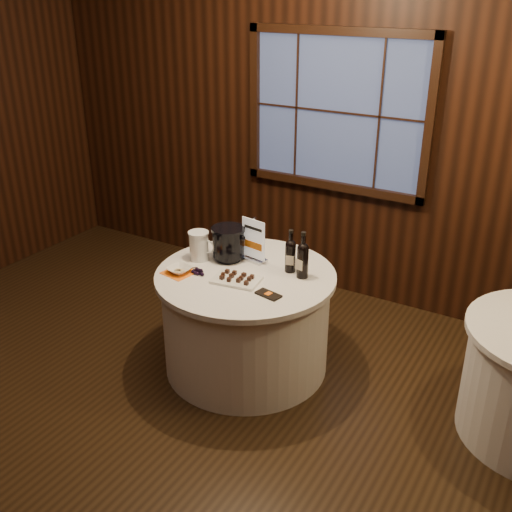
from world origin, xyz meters
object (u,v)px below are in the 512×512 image
Objects in this scene: sign_stand at (254,246)px; main_table at (246,320)px; ice_bucket at (228,243)px; cracker_bowl at (179,270)px; port_bottle_left at (290,254)px; glass_pitcher at (199,246)px; port_bottle_right at (303,258)px; grape_bunch at (199,271)px; chocolate_plate at (236,279)px; chocolate_box at (268,295)px.

main_table is at bearing -65.51° from sign_stand.
ice_bucket is 0.42m from cracker_bowl.
main_table is 4.05× the size of port_bottle_left.
sign_stand is at bearing 18.01° from glass_pitcher.
glass_pitcher is at bearing 176.64° from main_table.
main_table is 3.79× the size of port_bottle_right.
glass_pitcher is (-0.19, -0.11, -0.02)m from ice_bucket.
grape_bunch is at bearing -148.57° from main_table.
chocolate_plate is (0.06, -0.34, -0.10)m from sign_stand.
cracker_bowl is (-0.41, -0.23, 0.41)m from main_table.
grape_bunch is (-0.58, 0.03, 0.01)m from chocolate_box.
chocolate_plate is at bearing -130.46° from port_bottle_right.
ice_bucket is at bearing -167.03° from port_bottle_right.
main_table is 0.42m from chocolate_plate.
main_table is 7.34× the size of grape_bunch.
port_bottle_right is 0.60m from ice_bucket.
cracker_bowl is at bearing -150.44° from main_table.
port_bottle_right reaches higher than port_bottle_left.
glass_pitcher is at bearing 91.45° from cracker_bowl.
port_bottle_left reaches higher than chocolate_plate.
port_bottle_left is at bearing 172.81° from port_bottle_right.
port_bottle_right is 1.98× the size of chocolate_box.
glass_pitcher is (-0.71, 0.23, 0.10)m from chocolate_box.
port_bottle_right reaches higher than chocolate_box.
grape_bunch reaches higher than main_table.
port_bottle_right is 1.55× the size of glass_pitcher.
sign_stand is 1.00× the size of port_bottle_right.
port_bottle_left is at bearing 6.46° from sign_stand.
chocolate_box is at bearing -103.12° from port_bottle_left.
chocolate_box is at bearing -12.93° from chocolate_plate.
sign_stand is 0.57m from cracker_bowl.
chocolate_box is at bearing -39.16° from sign_stand.
cracker_bowl is (-0.71, -0.03, 0.02)m from chocolate_box.
main_table is at bearing 94.12° from chocolate_plate.
port_bottle_left is 0.42m from chocolate_plate.
ice_bucket is (-0.17, -0.08, 0.02)m from sign_stand.
chocolate_box is at bearing -33.85° from main_table.
grape_bunch is at bearing -142.58° from port_bottle_right.
ice_bucket is 1.56× the size of cracker_bowl.
cracker_bowl is (-0.18, -0.36, -0.11)m from ice_bucket.
sign_stand is 0.36m from chocolate_plate.
port_bottle_left is at bearing 34.05° from grape_bunch.
sign_stand is 1.07× the size of port_bottle_left.
grape_bunch is at bearing -64.54° from glass_pitcher.
cracker_bowl is (-0.35, -0.44, -0.09)m from sign_stand.
port_bottle_left is 0.79m from cracker_bowl.
sign_stand reaches higher than ice_bucket.
main_table is 7.50× the size of chocolate_box.
port_bottle_left is 0.41m from chocolate_box.
port_bottle_right reaches higher than glass_pitcher.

